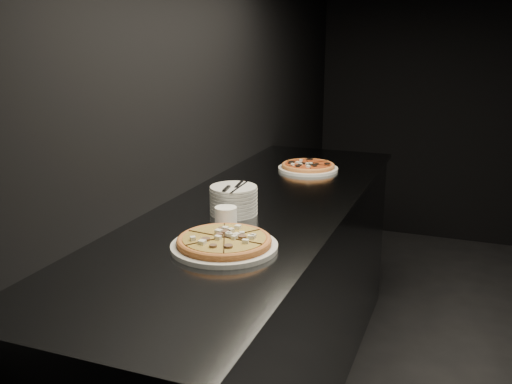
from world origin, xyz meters
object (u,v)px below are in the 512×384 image
(pizza_mushroom, at_px, (224,243))
(cutlery, at_px, (234,187))
(counter, at_px, (258,305))
(pizza_tomato, at_px, (308,166))
(ramekin, at_px, (226,216))
(plate_stack, at_px, (234,200))

(pizza_mushroom, xyz_separation_m, cutlery, (-0.11, 0.35, 0.09))
(counter, relative_size, cutlery, 12.42)
(pizza_tomato, relative_size, cutlery, 1.57)
(counter, relative_size, ramekin, 30.12)
(cutlery, height_order, ramekin, cutlery)
(plate_stack, bearing_deg, pizza_tomato, 85.01)
(counter, relative_size, plate_stack, 13.34)
(counter, bearing_deg, pizza_tomato, 87.81)
(pizza_mushroom, bearing_deg, cutlery, 108.05)
(counter, height_order, cutlery, cutlery)
(cutlery, xyz_separation_m, ramekin, (0.02, -0.13, -0.07))
(counter, bearing_deg, pizza_mushroom, -81.64)
(plate_stack, bearing_deg, counter, 73.02)
(plate_stack, bearing_deg, pizza_mushroom, -71.55)
(cutlery, bearing_deg, counter, 68.52)
(plate_stack, height_order, cutlery, cutlery)
(pizza_tomato, height_order, plate_stack, plate_stack)
(counter, height_order, ramekin, ramekin)
(counter, xyz_separation_m, plate_stack, (-0.05, -0.15, 0.51))
(counter, xyz_separation_m, ramekin, (-0.01, -0.29, 0.50))
(pizza_mushroom, relative_size, plate_stack, 1.93)
(counter, bearing_deg, plate_stack, -106.98)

